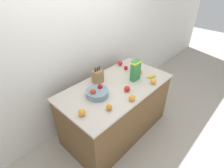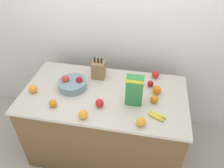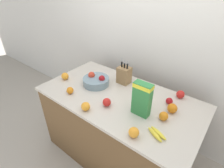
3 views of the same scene
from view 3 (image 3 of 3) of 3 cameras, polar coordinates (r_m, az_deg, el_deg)
The scene contains 16 objects.
ground_plane at distance 2.44m, azimuth 1.78°, elevation -21.20°, with size 14.00×14.00×0.00m, color #B2A899.
wall_back at distance 2.14m, azimuth 13.33°, elevation 13.40°, with size 9.00×0.06×2.60m.
counter at distance 2.10m, azimuth 1.99°, elevation -13.87°, with size 1.67×0.90×0.89m.
knife_block at distance 1.99m, azimuth 3.98°, elevation 2.95°, with size 0.14×0.12×0.30m.
cereal_box at distance 1.51m, azimuth 9.76°, elevation -4.53°, with size 0.16×0.08×0.32m.
fruit_bowl at distance 1.99m, azimuth -5.24°, elevation 1.06°, with size 0.30×0.30×0.13m.
banana_bunch at distance 1.45m, azimuth 14.37°, elevation -15.43°, with size 0.18×0.12×0.03m.
apple_near_bananas at distance 1.77m, azimuth 18.19°, elevation -5.31°, with size 0.07×0.07×0.07m, color #A31419.
apple_leftmost at distance 1.66m, azimuth -1.71°, elevation -5.97°, with size 0.08×0.08×0.08m, color red.
apple_rear at distance 1.89m, azimuth 21.44°, elevation -3.17°, with size 0.08×0.08×0.08m, color red.
orange_by_cereal at distance 1.68m, azimuth 19.08°, elevation -7.51°, with size 0.09×0.09×0.09m, color orange.
orange_mid_left at distance 1.39m, azimuth 7.13°, elevation -15.39°, with size 0.08×0.08×0.08m, color orange.
orange_front_left at distance 1.58m, azimuth 16.51°, elevation -10.02°, with size 0.08×0.08×0.08m, color orange.
orange_back_center at distance 1.88m, azimuth -13.54°, elevation -2.05°, with size 0.07×0.07×0.07m, color orange.
orange_front_center at distance 1.63m, azimuth -8.61°, elevation -7.23°, with size 0.08×0.08×0.08m, color orange.
orange_near_bowl at distance 2.15m, azimuth -15.10°, elevation 2.50°, with size 0.09×0.09×0.09m, color orange.
Camera 3 is at (0.85, -1.19, 1.95)m, focal length 28.00 mm.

